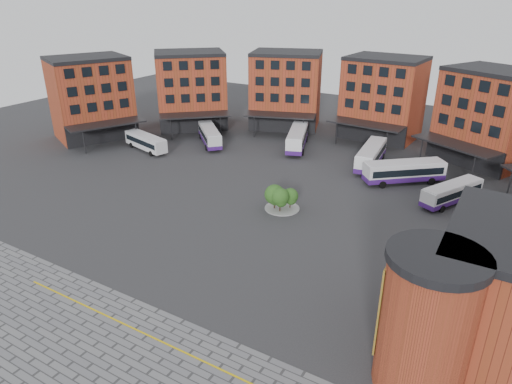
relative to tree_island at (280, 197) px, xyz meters
The scene contains 11 objects.
ground 11.82m from the tree_island, 99.51° to the right, with size 160.00×160.00×0.00m, color #28282B.
yellow_line 25.59m from the tree_island, 89.85° to the right, with size 26.00×0.15×0.02m, color gold.
main_building 28.08m from the tree_island, 104.08° to the left, with size 94.14×42.48×14.60m.
tree_island is the anchor object (origin of this frame).
bus_a 31.93m from the tree_island, 163.81° to the left, with size 10.01×4.71×2.76m.
bus_b 29.00m from the tree_island, 143.37° to the left, with size 9.38×9.26×3.02m.
bus_c 24.93m from the tree_island, 110.93° to the left, with size 6.51×11.99×3.31m.
bus_d 21.68m from the tree_island, 77.05° to the left, with size 3.78×11.73×3.25m.
bus_e 20.06m from the tree_island, 56.48° to the left, with size 10.51×9.46×3.25m.
bus_f 22.28m from the tree_island, 35.68° to the left, with size 6.44×9.75×2.76m.
blue_car 29.00m from the tree_island, 41.18° to the right, with size 1.60×4.58×1.51m, color #0F0DB3.
Camera 1 is at (25.49, -34.30, 25.39)m, focal length 32.00 mm.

